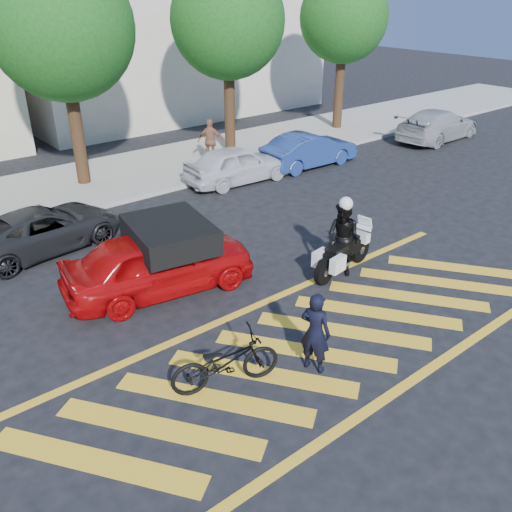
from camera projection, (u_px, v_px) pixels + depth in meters
ground at (326, 340)px, 11.08m from camera, size 90.00×90.00×0.00m
sidewalk at (85, 184)px, 19.35m from camera, size 60.00×5.00×0.15m
crosswalk at (325, 340)px, 11.06m from camera, size 12.33×4.00×0.01m
building_right at (164, 4)px, 28.18m from camera, size 16.00×8.00×11.00m
tree_center at (65, 32)px, 17.19m from camera, size 4.60×4.60×7.56m
tree_right at (230, 25)px, 20.87m from camera, size 4.40×4.40×7.41m
tree_far_right at (345, 21)px, 24.56m from camera, size 4.00×4.00×7.10m
officer_bike at (315, 332)px, 9.90m from camera, size 0.57×0.69×1.64m
bicycle at (225, 362)px, 9.60m from camera, size 2.13×1.28×1.05m
police_motorcycle at (342, 253)px, 13.39m from camera, size 2.23×0.83×0.99m
officer_moto at (343, 239)px, 13.21m from camera, size 0.84×1.01×1.87m
red_convertible at (159, 262)px, 12.52m from camera, size 4.67×2.49×1.51m
parked_mid_left at (44, 229)px, 14.59m from camera, size 4.44×2.49×1.17m
parked_mid_right at (237, 164)px, 19.45m from camera, size 4.05×1.85×1.35m
parked_right at (309, 150)px, 21.15m from camera, size 4.07×1.54×1.32m
parked_far_right at (438, 125)px, 24.69m from camera, size 4.90×2.26×1.39m
pedestrian_right at (211, 141)px, 21.04m from camera, size 1.01×0.99×1.70m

